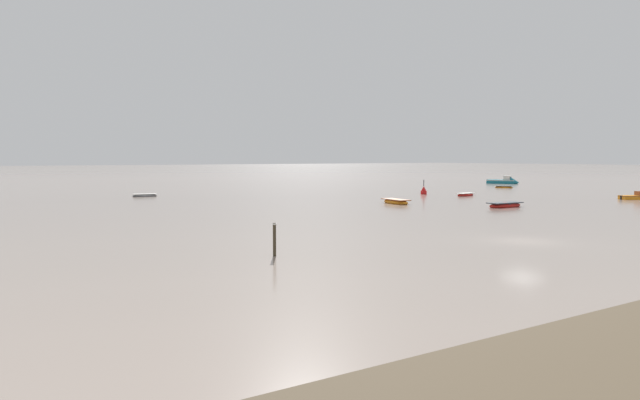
{
  "coord_description": "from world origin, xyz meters",
  "views": [
    {
      "loc": [
        -33.32,
        -25.15,
        5.48
      ],
      "look_at": [
        6.38,
        32.83,
        0.54
      ],
      "focal_mm": 34.22,
      "sensor_mm": 36.0,
      "label": 1
    }
  ],
  "objects_px": {
    "channel_buoy": "(424,191)",
    "mooring_post_near": "(274,241)",
    "rowboat_moored_1": "(145,195)",
    "rowboat_moored_5": "(465,195)",
    "rowboat_moored_7": "(504,187)",
    "rowboat_moored_3": "(396,202)",
    "motorboat_moored_3": "(638,198)",
    "motorboat_moored_0": "(506,182)",
    "rowboat_moored_2": "(505,205)"
  },
  "relations": [
    {
      "from": "rowboat_moored_5",
      "to": "motorboat_moored_3",
      "type": "bearing_deg",
      "value": 116.41
    },
    {
      "from": "rowboat_moored_1",
      "to": "channel_buoy",
      "type": "xyz_separation_m",
      "value": [
        35.93,
        -18.09,
        0.31
      ]
    },
    {
      "from": "motorboat_moored_0",
      "to": "rowboat_moored_7",
      "type": "height_order",
      "value": "motorboat_moored_0"
    },
    {
      "from": "channel_buoy",
      "to": "rowboat_moored_3",
      "type": "bearing_deg",
      "value": -143.74
    },
    {
      "from": "channel_buoy",
      "to": "mooring_post_near",
      "type": "height_order",
      "value": "channel_buoy"
    },
    {
      "from": "rowboat_moored_3",
      "to": "rowboat_moored_5",
      "type": "distance_m",
      "value": 18.46
    },
    {
      "from": "rowboat_moored_7",
      "to": "motorboat_moored_3",
      "type": "bearing_deg",
      "value": 122.12
    },
    {
      "from": "rowboat_moored_3",
      "to": "rowboat_moored_7",
      "type": "bearing_deg",
      "value": 122.24
    },
    {
      "from": "motorboat_moored_0",
      "to": "rowboat_moored_7",
      "type": "relative_size",
      "value": 2.21
    },
    {
      "from": "motorboat_moored_0",
      "to": "motorboat_moored_3",
      "type": "bearing_deg",
      "value": -58.46
    },
    {
      "from": "rowboat_moored_2",
      "to": "rowboat_moored_3",
      "type": "relative_size",
      "value": 0.97
    },
    {
      "from": "rowboat_moored_5",
      "to": "rowboat_moored_1",
      "type": "bearing_deg",
      "value": -42.8
    },
    {
      "from": "motorboat_moored_0",
      "to": "rowboat_moored_3",
      "type": "xyz_separation_m",
      "value": [
        -54.99,
        -28.03,
        -0.17
      ]
    },
    {
      "from": "rowboat_moored_1",
      "to": "rowboat_moored_5",
      "type": "relative_size",
      "value": 0.93
    },
    {
      "from": "motorboat_moored_3",
      "to": "rowboat_moored_7",
      "type": "bearing_deg",
      "value": 98.59
    },
    {
      "from": "motorboat_moored_0",
      "to": "mooring_post_near",
      "type": "xyz_separation_m",
      "value": [
        -86.23,
        -53.29,
        0.51
      ]
    },
    {
      "from": "rowboat_moored_7",
      "to": "motorboat_moored_3",
      "type": "height_order",
      "value": "motorboat_moored_3"
    },
    {
      "from": "rowboat_moored_2",
      "to": "rowboat_moored_3",
      "type": "bearing_deg",
      "value": -56.37
    },
    {
      "from": "rowboat_moored_1",
      "to": "rowboat_moored_2",
      "type": "height_order",
      "value": "rowboat_moored_2"
    },
    {
      "from": "rowboat_moored_1",
      "to": "motorboat_moored_3",
      "type": "xyz_separation_m",
      "value": [
        51.19,
        -41.98,
        0.09
      ]
    },
    {
      "from": "rowboat_moored_2",
      "to": "channel_buoy",
      "type": "bearing_deg",
      "value": -110.0
    },
    {
      "from": "rowboat_moored_2",
      "to": "motorboat_moored_3",
      "type": "distance_m",
      "value": 24.43
    },
    {
      "from": "motorboat_moored_3",
      "to": "channel_buoy",
      "type": "height_order",
      "value": "channel_buoy"
    },
    {
      "from": "mooring_post_near",
      "to": "motorboat_moored_3",
      "type": "bearing_deg",
      "value": 11.65
    },
    {
      "from": "motorboat_moored_0",
      "to": "mooring_post_near",
      "type": "relative_size",
      "value": 3.27
    },
    {
      "from": "channel_buoy",
      "to": "mooring_post_near",
      "type": "distance_m",
      "value": 59.51
    },
    {
      "from": "channel_buoy",
      "to": "rowboat_moored_1",
      "type": "bearing_deg",
      "value": 153.28
    },
    {
      "from": "rowboat_moored_1",
      "to": "mooring_post_near",
      "type": "height_order",
      "value": "mooring_post_near"
    },
    {
      "from": "rowboat_moored_3",
      "to": "rowboat_moored_7",
      "type": "xyz_separation_m",
      "value": [
        40.59,
        16.94,
        -0.07
      ]
    },
    {
      "from": "channel_buoy",
      "to": "rowboat_moored_5",
      "type": "bearing_deg",
      "value": -71.21
    },
    {
      "from": "motorboat_moored_0",
      "to": "rowboat_moored_7",
      "type": "distance_m",
      "value": 18.17
    },
    {
      "from": "rowboat_moored_1",
      "to": "channel_buoy",
      "type": "distance_m",
      "value": 40.23
    },
    {
      "from": "rowboat_moored_2",
      "to": "rowboat_moored_3",
      "type": "distance_m",
      "value": 12.5
    },
    {
      "from": "rowboat_moored_7",
      "to": "mooring_post_near",
      "type": "xyz_separation_m",
      "value": [
        -71.84,
        -42.2,
        0.74
      ]
    },
    {
      "from": "rowboat_moored_5",
      "to": "channel_buoy",
      "type": "xyz_separation_m",
      "value": [
        -2.12,
        6.22,
        0.3
      ]
    },
    {
      "from": "rowboat_moored_1",
      "to": "motorboat_moored_3",
      "type": "bearing_deg",
      "value": 149.12
    },
    {
      "from": "rowboat_moored_1",
      "to": "rowboat_moored_5",
      "type": "distance_m",
      "value": 45.15
    },
    {
      "from": "rowboat_moored_3",
      "to": "rowboat_moored_5",
      "type": "bearing_deg",
      "value": 115.99
    },
    {
      "from": "rowboat_moored_1",
      "to": "rowboat_moored_2",
      "type": "xyz_separation_m",
      "value": [
        26.82,
        -40.21,
        0.05
      ]
    },
    {
      "from": "motorboat_moored_3",
      "to": "mooring_post_near",
      "type": "distance_m",
      "value": 63.41
    },
    {
      "from": "motorboat_moored_0",
      "to": "rowboat_moored_2",
      "type": "height_order",
      "value": "motorboat_moored_0"
    },
    {
      "from": "motorboat_moored_3",
      "to": "channel_buoy",
      "type": "bearing_deg",
      "value": 149.48
    },
    {
      "from": "motorboat_moored_0",
      "to": "rowboat_moored_2",
      "type": "relative_size",
      "value": 1.43
    },
    {
      "from": "rowboat_moored_5",
      "to": "motorboat_moored_3",
      "type": "xyz_separation_m",
      "value": [
        13.14,
        -17.67,
        0.08
      ]
    },
    {
      "from": "rowboat_moored_1",
      "to": "rowboat_moored_5",
      "type": "xyz_separation_m",
      "value": [
        38.05,
        -24.31,
        0.01
      ]
    },
    {
      "from": "rowboat_moored_7",
      "to": "motorboat_moored_3",
      "type": "distance_m",
      "value": 30.97
    },
    {
      "from": "rowboat_moored_2",
      "to": "channel_buoy",
      "type": "relative_size",
      "value": 2.04
    },
    {
      "from": "channel_buoy",
      "to": "mooring_post_near",
      "type": "relative_size",
      "value": 1.12
    },
    {
      "from": "rowboat_moored_1",
      "to": "rowboat_moored_5",
      "type": "bearing_deg",
      "value": 155.9
    },
    {
      "from": "rowboat_moored_2",
      "to": "motorboat_moored_3",
      "type": "xyz_separation_m",
      "value": [
        24.37,
        -1.77,
        0.04
      ]
    }
  ]
}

